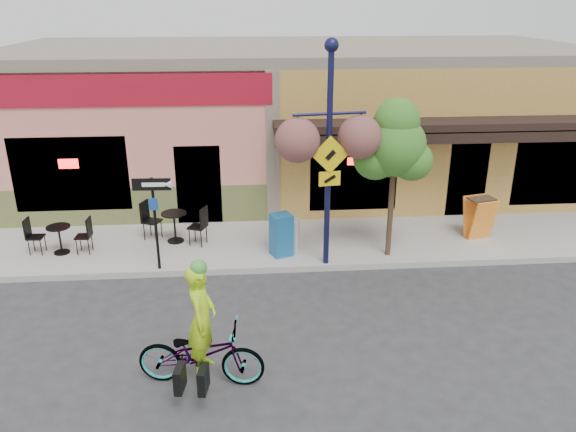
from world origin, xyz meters
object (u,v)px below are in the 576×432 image
object	(u,v)px
cyclist_rider	(203,333)
newspaper_box_grey	(291,236)
building	(296,115)
one_way_sign	(156,224)
bicycle	(201,354)
lamp_post	(328,158)
street_tree	(393,179)
newspaper_box_blue	(281,235)

from	to	relation	value
cyclist_rider	newspaper_box_grey	xyz separation A→B (m)	(1.80, 4.63, -0.37)
building	newspaper_box_grey	distance (m)	6.44
one_way_sign	newspaper_box_grey	bearing A→B (deg)	14.85
building	bicycle	distance (m)	11.23
bicycle	lamp_post	size ratio (longest dim) A/B	0.41
building	bicycle	bearing A→B (deg)	-103.22
lamp_post	cyclist_rider	bearing A→B (deg)	-130.42
building	newspaper_box_grey	size ratio (longest dim) A/B	21.86
lamp_post	street_tree	distance (m)	1.70
lamp_post	one_way_sign	world-z (taller)	lamp_post
lamp_post	newspaper_box_grey	size ratio (longest dim) A/B	6.04
building	newspaper_box_grey	world-z (taller)	building
bicycle	street_tree	xyz separation A→B (m)	(4.15, 4.29, 1.50)
bicycle	cyclist_rider	bearing A→B (deg)	-81.34
newspaper_box_blue	lamp_post	bearing A→B (deg)	-49.09
cyclist_rider	newspaper_box_blue	bearing A→B (deg)	-10.54
one_way_sign	newspaper_box_blue	xyz separation A→B (m)	(2.82, 0.51, -0.57)
building	one_way_sign	size ratio (longest dim) A/B	8.41
newspaper_box_grey	bicycle	bearing A→B (deg)	-96.62
building	newspaper_box_blue	bearing A→B (deg)	-98.37
building	street_tree	world-z (taller)	building
building	newspaper_box_blue	distance (m)	6.60
newspaper_box_grey	street_tree	distance (m)	2.76
newspaper_box_blue	building	bearing A→B (deg)	59.80
cyclist_rider	newspaper_box_grey	bearing A→B (deg)	-12.53
street_tree	bicycle	bearing A→B (deg)	-134.08
bicycle	lamp_post	xyz separation A→B (m)	(2.60, 3.96, 2.12)
cyclist_rider	one_way_sign	world-z (taller)	one_way_sign
cyclist_rider	newspaper_box_blue	distance (m)	4.74
newspaper_box_grey	street_tree	xyz separation A→B (m)	(2.30, -0.35, 1.47)
cyclist_rider	lamp_post	distance (m)	5.02
building	street_tree	bearing A→B (deg)	-76.11
lamp_post	newspaper_box_grey	distance (m)	2.33
lamp_post	street_tree	xyz separation A→B (m)	(1.55, 0.33, -0.62)
building	one_way_sign	xyz separation A→B (m)	(-3.75, -6.85, -1.02)
one_way_sign	newspaper_box_blue	bearing A→B (deg)	12.70
street_tree	cyclist_rider	bearing A→B (deg)	-133.74
cyclist_rider	street_tree	distance (m)	6.04
one_way_sign	newspaper_box_blue	distance (m)	2.92
one_way_sign	newspaper_box_blue	world-z (taller)	one_way_sign
newspaper_box_grey	newspaper_box_blue	bearing A→B (deg)	-130.65
one_way_sign	street_tree	size ratio (longest dim) A/B	0.57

